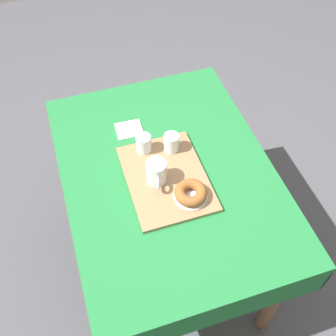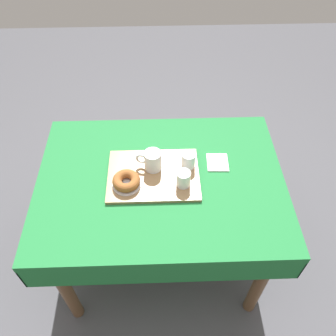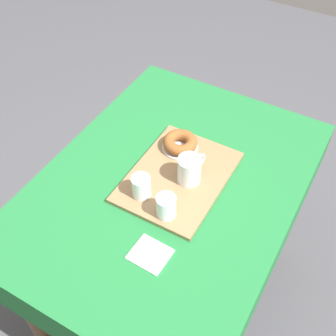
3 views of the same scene
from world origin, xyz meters
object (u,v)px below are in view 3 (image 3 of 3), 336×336
object	(u,v)px
serving_tray	(178,177)
dining_table	(169,203)
tea_mug_left	(190,170)
water_glass_far	(166,207)
donut_plate_left	(180,147)
sugar_donut_left	(180,142)
paper_napkin	(150,254)
water_glass_near	(141,187)

from	to	relation	value
serving_tray	dining_table	bearing A→B (deg)	150.41
tea_mug_left	dining_table	bearing A→B (deg)	120.78
dining_table	water_glass_far	size ratio (longest dim) A/B	14.55
dining_table	donut_plate_left	world-z (taller)	donut_plate_left
dining_table	sugar_donut_left	bearing A→B (deg)	14.79
serving_tray	paper_napkin	distance (m)	0.32
paper_napkin	serving_tray	bearing A→B (deg)	13.29
donut_plate_left	water_glass_near	bearing A→B (deg)	178.56
dining_table	water_glass_near	xyz separation A→B (m)	(-0.10, 0.05, 0.16)
dining_table	paper_napkin	size ratio (longest dim) A/B	10.20
water_glass_near	donut_plate_left	size ratio (longest dim) A/B	0.60
donut_plate_left	paper_napkin	distance (m)	0.45
serving_tray	water_glass_near	distance (m)	0.16
sugar_donut_left	donut_plate_left	bearing A→B (deg)	0.00
paper_napkin	sugar_donut_left	bearing A→B (deg)	17.09
tea_mug_left	water_glass_near	size ratio (longest dim) A/B	1.53
tea_mug_left	paper_napkin	size ratio (longest dim) A/B	1.07
sugar_donut_left	water_glass_near	bearing A→B (deg)	178.56
dining_table	serving_tray	bearing A→B (deg)	-29.59
tea_mug_left	water_glass_near	bearing A→B (deg)	142.28
donut_plate_left	sugar_donut_left	distance (m)	0.02
sugar_donut_left	tea_mug_left	bearing A→B (deg)	-139.95
donut_plate_left	sugar_donut_left	bearing A→B (deg)	0.00
serving_tray	water_glass_far	distance (m)	0.18
water_glass_far	sugar_donut_left	size ratio (longest dim) A/B	0.63
tea_mug_left	serving_tray	bearing A→B (deg)	93.20
dining_table	water_glass_far	world-z (taller)	water_glass_far
tea_mug_left	water_glass_near	distance (m)	0.17
dining_table	water_glass_near	size ratio (longest dim) A/B	14.55
serving_tray	donut_plate_left	size ratio (longest dim) A/B	3.23
dining_table	water_glass_near	bearing A→B (deg)	155.24
donut_plate_left	dining_table	bearing A→B (deg)	-165.21
water_glass_near	donut_plate_left	xyz separation A→B (m)	(0.25, -0.01, -0.03)
tea_mug_left	paper_napkin	world-z (taller)	tea_mug_left
donut_plate_left	water_glass_far	bearing A→B (deg)	-159.92
sugar_donut_left	paper_napkin	distance (m)	0.45
dining_table	paper_napkin	bearing A→B (deg)	-161.67
dining_table	donut_plate_left	bearing A→B (deg)	14.79
dining_table	water_glass_near	world-z (taller)	water_glass_near
tea_mug_left	water_glass_far	bearing A→B (deg)	-178.33
water_glass_far	sugar_donut_left	distance (m)	0.30
water_glass_far	paper_napkin	size ratio (longest dim) A/B	0.70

